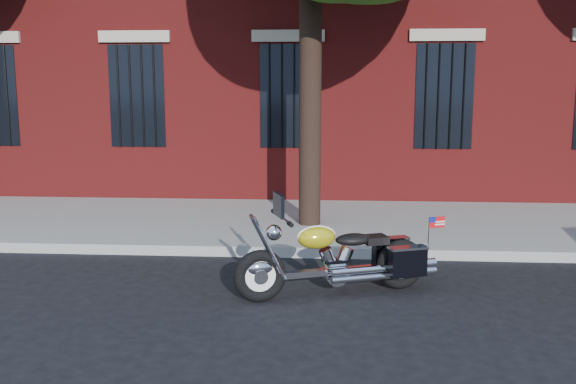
{
  "coord_description": "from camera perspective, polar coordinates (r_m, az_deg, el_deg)",
  "views": [
    {
      "loc": [
        0.84,
        -7.52,
        2.47
      ],
      "look_at": [
        0.28,
        0.8,
        1.04
      ],
      "focal_mm": 40.0,
      "sensor_mm": 36.0,
      "label": 1
    }
  ],
  "objects": [
    {
      "name": "motorcycle",
      "position": [
        7.55,
        4.89,
        -6.06
      ],
      "size": [
        2.43,
        1.2,
        1.24
      ],
      "rotation": [
        0.0,
        0.0,
        0.34
      ],
      "color": "black",
      "rests_on": "ground"
    },
    {
      "name": "sidewalk",
      "position": [
        11.08,
        -0.61,
        -2.76
      ],
      "size": [
        40.0,
        3.6,
        0.15
      ],
      "primitive_type": "cube",
      "color": "gray",
      "rests_on": "ground"
    },
    {
      "name": "curb",
      "position": [
        9.26,
        -1.51,
        -5.27
      ],
      "size": [
        40.0,
        0.16,
        0.15
      ],
      "primitive_type": "cube",
      "color": "gray",
      "rests_on": "ground"
    },
    {
      "name": "ground",
      "position": [
        7.96,
        -2.44,
        -8.35
      ],
      "size": [
        120.0,
        120.0,
        0.0
      ],
      "primitive_type": "plane",
      "color": "black",
      "rests_on": "ground"
    }
  ]
}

